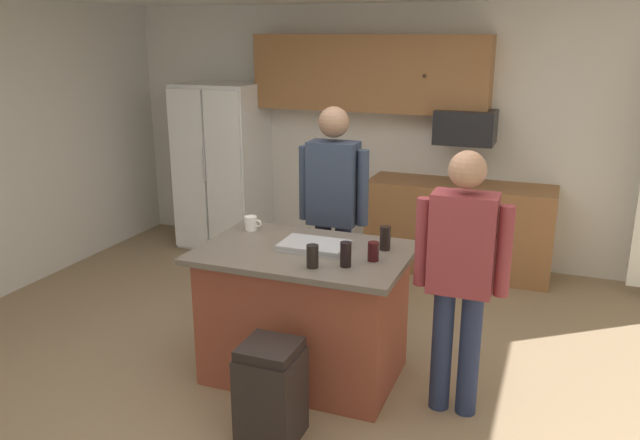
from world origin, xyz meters
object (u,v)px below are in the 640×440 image
person_elder_center (461,268)px  glass_short_whisky (346,254)px  microwave_over_range (466,127)px  serving_tray (313,246)px  glass_pilsner (373,251)px  person_guest_by_door (333,202)px  glass_dark_ale (385,238)px  glass_stout_tall (313,256)px  kitchen_island (304,313)px  trash_bin (271,392)px  mug_ceramic_white (251,223)px  refrigerator (223,166)px

person_elder_center → glass_short_whisky: person_elder_center is taller
microwave_over_range → serving_tray: (-0.60, -2.42, -0.50)m
person_elder_center → glass_pilsner: size_ratio=13.62×
person_guest_by_door → glass_dark_ale: person_guest_by_door is taller
person_guest_by_door → glass_short_whisky: size_ratio=11.33×
person_guest_by_door → glass_stout_tall: (0.27, -1.10, -0.04)m
kitchen_island → person_guest_by_door: person_guest_by_door is taller
serving_tray → trash_bin: (0.05, -0.80, -0.64)m
mug_ceramic_white → serving_tray: mug_ceramic_white is taller
mug_ceramic_white → trash_bin: size_ratio=0.22×
person_guest_by_door → person_elder_center: bearing=45.8°
refrigerator → glass_stout_tall: 3.38m
trash_bin → glass_stout_tall: bearing=80.6°
person_guest_by_door → glass_short_whisky: bearing=17.7°
trash_bin → glass_short_whisky: bearing=64.8°
glass_stout_tall → serving_tray: size_ratio=0.33×
glass_dark_ale → trash_bin: bearing=-113.0°
glass_pilsner → glass_stout_tall: (-0.31, -0.25, 0.01)m
person_elder_center → mug_ceramic_white: size_ratio=12.58×
kitchen_island → glass_short_whisky: bearing=-28.3°
glass_short_whisky → serving_tray: 0.40m
kitchen_island → mug_ceramic_white: (-0.53, 0.27, 0.51)m
microwave_over_range → mug_ceramic_white: size_ratio=4.21×
refrigerator → glass_stout_tall: bearing=-51.1°
person_guest_by_door → mug_ceramic_white: (-0.44, -0.55, -0.06)m
refrigerator → glass_pilsner: refrigerator is taller
refrigerator → glass_dark_ale: refrigerator is taller
microwave_over_range → trash_bin: 3.46m
glass_short_whisky → serving_tray: (-0.31, 0.24, -0.06)m
kitchen_island → trash_bin: 0.78m
person_guest_by_door → glass_short_whisky: (0.45, -1.01, -0.04)m
glass_pilsner → glass_dark_ale: bearing=87.1°
glass_dark_ale → trash_bin: size_ratio=0.27×
kitchen_island → serving_tray: (0.05, 0.05, 0.48)m
kitchen_island → person_elder_center: (1.05, -0.07, 0.50)m
person_guest_by_door → serving_tray: bearing=4.1°
glass_short_whisky → trash_bin: bearing=-115.2°
microwave_over_range → trash_bin: size_ratio=0.92×
glass_pilsner → glass_short_whisky: size_ratio=0.78×
person_elder_center → person_guest_by_door: (-1.14, 0.89, 0.07)m
refrigerator → kitchen_island: (1.94, -2.35, -0.43)m
refrigerator → person_elder_center: (2.99, -2.42, 0.07)m
glass_dark_ale → glass_stout_tall: size_ratio=1.13×
microwave_over_range → kitchen_island: size_ratio=0.40×
microwave_over_range → glass_dark_ale: (-0.15, -2.27, -0.44)m
person_guest_by_door → glass_dark_ale: size_ratio=11.01×
trash_bin → person_guest_by_door: bearing=96.8°
person_guest_by_door → trash_bin: size_ratio=2.93×
mug_ceramic_white → serving_tray: (0.58, -0.22, -0.03)m
kitchen_island → glass_stout_tall: (0.18, -0.28, 0.53)m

